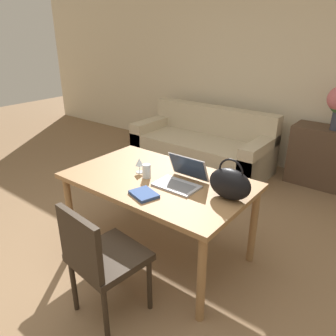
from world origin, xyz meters
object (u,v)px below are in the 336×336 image
at_px(laptop, 182,177).
at_px(drinking_glass, 147,171).
at_px(wine_glass, 139,163).
at_px(handbag, 230,184).
at_px(couch, 202,147).
at_px(chair, 100,256).

xyz_separation_m(laptop, drinking_glass, (-0.29, -0.08, -0.00)).
bearing_deg(laptop, wine_glass, -173.91).
xyz_separation_m(wine_glass, handbag, (0.82, 0.05, 0.03)).
xyz_separation_m(drinking_glass, handbag, (0.70, 0.09, 0.06)).
bearing_deg(handbag, wine_glass, -176.56).
height_order(wine_glass, handbag, handbag).
distance_m(drinking_glass, wine_glass, 0.13).
xyz_separation_m(laptop, wine_glass, (-0.41, -0.04, 0.03)).
bearing_deg(laptop, handbag, 0.75).
xyz_separation_m(couch, drinking_glass, (0.71, -2.00, 0.50)).
bearing_deg(chair, drinking_glass, 113.76).
height_order(drinking_glass, handbag, handbag).
bearing_deg(chair, couch, 115.15).
distance_m(laptop, wine_glass, 0.41).
distance_m(wine_glass, handbag, 0.82).
bearing_deg(handbag, laptop, -179.25).
bearing_deg(drinking_glass, wine_glass, 160.44).
relative_size(laptop, wine_glass, 2.70).
relative_size(laptop, drinking_glass, 3.00).
bearing_deg(chair, laptop, 91.72).
distance_m(couch, laptop, 2.22).
bearing_deg(wine_glass, chair, -65.73).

